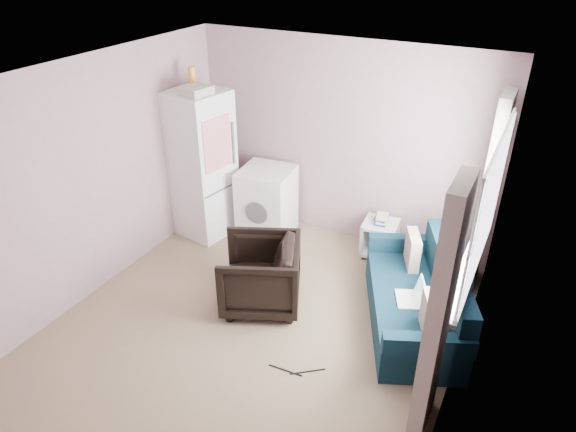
# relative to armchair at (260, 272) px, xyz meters

# --- Properties ---
(room) EXTENTS (3.84, 4.24, 2.54)m
(room) POSITION_rel_armchair_xyz_m (0.17, -0.34, 0.84)
(room) COLOR #857157
(room) RESTS_ON ground
(armchair) EXTENTS (1.01, 1.03, 0.82)m
(armchair) POSITION_rel_armchair_xyz_m (0.00, 0.00, 0.00)
(armchair) COLOR black
(armchair) RESTS_ON ground
(fridge) EXTENTS (0.75, 0.74, 2.14)m
(fridge) POSITION_rel_armchair_xyz_m (-1.41, 1.00, 0.55)
(fridge) COLOR silver
(fridge) RESTS_ON ground
(washing_machine) EXTENTS (0.70, 0.70, 0.90)m
(washing_machine) POSITION_rel_armchair_xyz_m (-0.67, 1.32, 0.06)
(washing_machine) COLOR silver
(washing_machine) RESTS_ON ground
(side_table) EXTENTS (0.44, 0.44, 0.56)m
(side_table) POSITION_rel_armchair_xyz_m (0.81, 1.50, -0.15)
(side_table) COLOR silver
(side_table) RESTS_ON ground
(sofa) EXTENTS (1.42, 1.90, 0.77)m
(sofa) POSITION_rel_armchair_xyz_m (1.56, 0.44, -0.13)
(sofa) COLOR #0C2B39
(sofa) RESTS_ON ground
(window_dressing) EXTENTS (0.17, 2.62, 2.18)m
(window_dressing) POSITION_rel_armchair_xyz_m (1.93, 0.36, 0.70)
(window_dressing) COLOR white
(window_dressing) RESTS_ON ground
(floor_cables) EXTENTS (0.49, 0.22, 0.01)m
(floor_cables) POSITION_rel_armchair_xyz_m (0.78, -0.70, -0.40)
(floor_cables) COLOR black
(floor_cables) RESTS_ON ground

